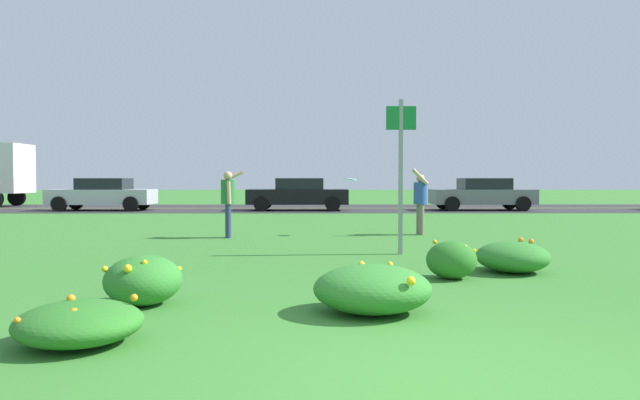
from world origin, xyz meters
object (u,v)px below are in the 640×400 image
Objects in this scene: sign_post_near_path at (401,161)px; car_gray_center_left at (482,194)px; car_black_center_right at (298,194)px; car_silver_rightmost at (103,194)px; person_catcher_blue_shirt at (420,199)px; person_thrower_green_shirt at (228,198)px; frisbee_pale_blue at (352,179)px.

car_gray_center_left is at bearing 68.72° from sign_post_near_path.
sign_post_near_path is 0.65× the size of car_black_center_right.
sign_post_near_path is at bearing -53.85° from car_silver_rightmost.
person_catcher_blue_shirt is 0.37× the size of car_silver_rightmost.
person_catcher_blue_shirt is at bearing 8.56° from person_thrower_green_shirt.
car_silver_rightmost is (-11.13, 15.24, -1.01)m from sign_post_near_path.
sign_post_near_path is at bearing -111.28° from car_gray_center_left.
person_catcher_blue_shirt is 1.82m from frisbee_pale_blue.
car_gray_center_left and car_silver_rightmost have the same top height.
car_black_center_right is (-3.43, 11.42, -0.18)m from person_catcher_blue_shirt.
person_thrower_green_shirt reaches higher than car_gray_center_left.
car_black_center_right is (-2.37, 15.24, -1.01)m from sign_post_near_path.
sign_post_near_path reaches higher than frisbee_pale_blue.
car_black_center_right is at bearing 106.72° from person_catcher_blue_shirt.
sign_post_near_path is 0.65× the size of car_silver_rightmost.
frisbee_pale_blue is at bearing 100.58° from sign_post_near_path.
sign_post_near_path reaches higher than car_silver_rightmost.
car_black_center_right is at bearing 98.84° from sign_post_near_path.
car_gray_center_left is (5.94, 15.24, -1.01)m from sign_post_near_path.
frisbee_pale_blue is at bearing 11.27° from person_thrower_green_shirt.
sign_post_near_path reaches higher than person_thrower_green_shirt.
frisbee_pale_blue is (-1.75, -0.12, 0.49)m from person_catcher_blue_shirt.
person_catcher_blue_shirt is at bearing 3.83° from frisbee_pale_blue.
car_silver_rightmost is (-17.07, 0.00, 0.00)m from car_gray_center_left.
sign_post_near_path is 4.05m from person_catcher_blue_shirt.
car_gray_center_left is (6.63, 11.54, -0.67)m from frisbee_pale_blue.
frisbee_pale_blue is 13.33m from car_gray_center_left.
frisbee_pale_blue is (-0.69, 3.70, -0.33)m from sign_post_near_path.
car_silver_rightmost is at bearing 132.14° from frisbee_pale_blue.
car_black_center_right is 8.76m from car_silver_rightmost.
car_gray_center_left is at bearing 51.56° from person_thrower_green_shirt.
car_gray_center_left is 8.31m from car_black_center_right.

